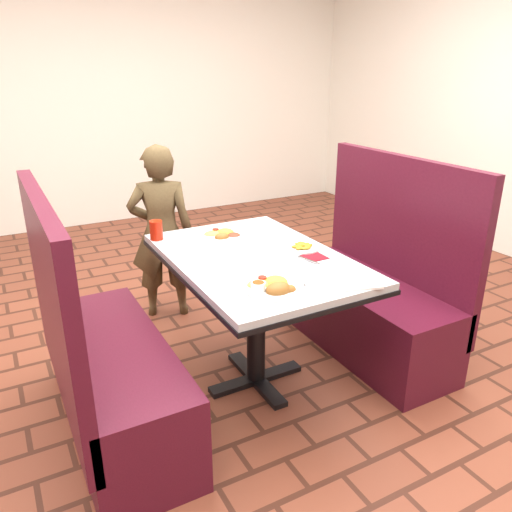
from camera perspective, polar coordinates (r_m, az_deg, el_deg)
name	(u,v)px	position (r m, az deg, el deg)	size (l,w,h in m)	color
room	(256,0)	(2.37, 0.00, 27.25)	(7.00, 7.04, 2.82)	brown
dining_table	(256,273)	(2.56, 0.00, -2.01)	(0.81, 1.21, 0.75)	#B4B7B9
booth_bench_left	(105,370)	(2.48, -16.85, -12.32)	(0.47, 1.20, 1.17)	#4D1122
booth_bench_right	(371,298)	(3.12, 13.05, -4.73)	(0.47, 1.20, 1.17)	#4D1122
diner_person	(162,233)	(3.43, -10.75, 2.59)	(0.43, 0.28, 1.19)	brown
near_dinner_plate	(273,284)	(2.13, 1.99, -3.21)	(0.26, 0.26, 0.08)	white
far_dinner_plate	(223,233)	(2.80, -3.82, 2.61)	(0.25, 0.25, 0.06)	white
plantain_plate	(303,247)	(2.62, 5.38, 1.00)	(0.17, 0.17, 0.03)	white
maroon_napkin	(315,257)	(2.52, 6.71, -0.11)	(0.11, 0.11, 0.00)	maroon
spoon_utensil	(309,260)	(2.47, 6.03, -0.45)	(0.01, 0.15, 0.00)	silver
red_tumbler	(156,230)	(2.80, -11.34, 2.91)	(0.07, 0.07, 0.11)	#B61D0C
paper_napkin	(359,283)	(2.24, 11.67, -3.08)	(0.18, 0.13, 0.01)	white
knife_utensil	(290,281)	(2.22, 3.87, -2.82)	(0.01, 0.17, 0.00)	#BCBCC0
fork_utensil	(278,289)	(2.13, 2.51, -3.78)	(0.01, 0.15, 0.00)	#B8B8BD
lettuce_shreds	(257,251)	(2.59, 0.15, 0.59)	(0.28, 0.32, 0.00)	#8FCA50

